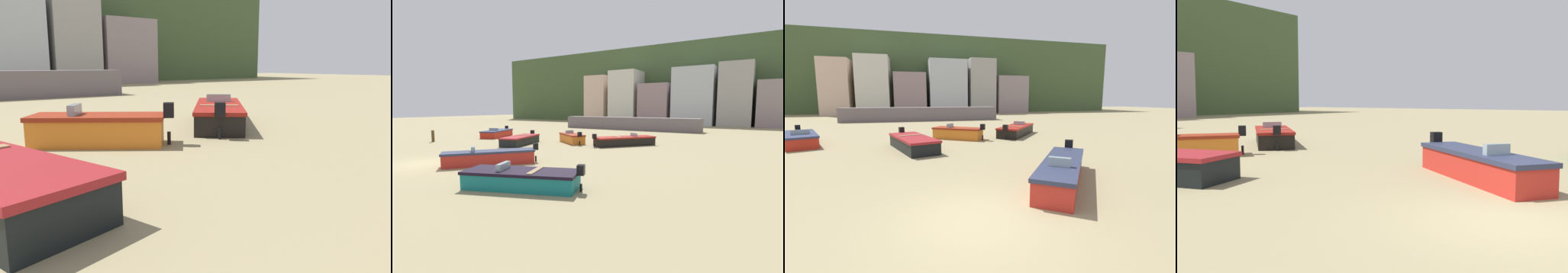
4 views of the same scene
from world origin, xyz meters
TOP-DOWN VIEW (x-y plane):
  - ground_plane at (0.00, 0.00)m, footprint 160.00×160.00m
  - boat_orange_2 at (1.73, 12.74)m, footprint 3.69×3.10m
  - boat_black_3 at (6.63, 13.58)m, footprint 4.56×5.13m
  - boat_red_4 at (3.53, 1.99)m, footprint 4.04×4.70m

SIDE VIEW (x-z plane):
  - ground_plane at x=0.00m, z-range 0.00..0.00m
  - boat_black_3 at x=6.63m, z-range -0.15..0.94m
  - boat_red_4 at x=3.53m, z-range -0.15..0.98m
  - boat_orange_2 at x=1.73m, z-range -0.14..1.01m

